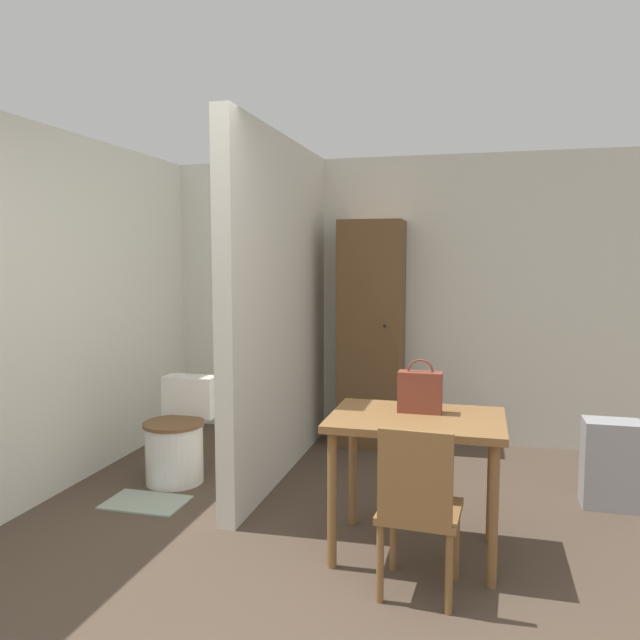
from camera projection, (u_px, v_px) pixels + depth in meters
name	position (u px, v px, depth m)	size (l,w,h in m)	color
wall_back	(382.00, 299.00, 5.61)	(4.88, 0.12, 2.50)	silver
wall_left	(69.00, 310.00, 4.46)	(0.12, 4.30, 2.50)	silver
partition_wall	(281.00, 308.00, 4.65)	(0.12, 2.17, 2.50)	silver
dining_table	(416.00, 436.00, 3.38)	(0.93, 0.66, 0.77)	brown
wooden_chair	(418.00, 506.00, 2.95)	(0.40, 0.40, 0.85)	brown
toilet	(178.00, 439.00, 4.56)	(0.44, 0.59, 0.73)	white
handbag	(420.00, 391.00, 3.44)	(0.24, 0.10, 0.30)	brown
wooden_cabinet	(371.00, 334.00, 5.38)	(0.54, 0.43, 1.94)	brown
bath_mat	(146.00, 502.00, 4.14)	(0.53, 0.35, 0.01)	#99A899
space_heater	(611.00, 464.00, 4.06)	(0.35, 0.24, 0.58)	#9E9EA3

